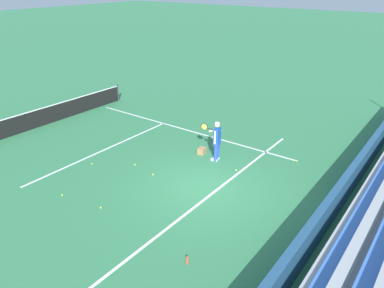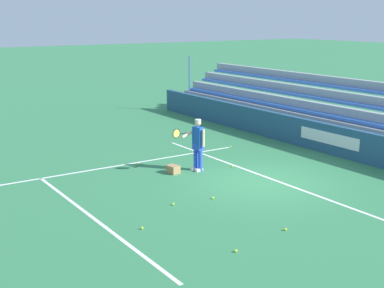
% 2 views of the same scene
% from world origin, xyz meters
% --- Properties ---
extents(ground_plane, '(160.00, 160.00, 0.00)m').
position_xyz_m(ground_plane, '(0.00, 0.00, 0.00)').
color(ground_plane, '#337A4C').
extents(court_baseline_white, '(12.00, 0.10, 0.01)m').
position_xyz_m(court_baseline_white, '(0.00, -0.50, 0.00)').
color(court_baseline_white, white).
rests_on(court_baseline_white, ground).
extents(court_sideline_white, '(0.10, 12.00, 0.01)m').
position_xyz_m(court_sideline_white, '(4.11, 4.00, 0.00)').
color(court_sideline_white, white).
rests_on(court_sideline_white, ground).
extents(court_service_line_white, '(8.22, 0.10, 0.01)m').
position_xyz_m(court_service_line_white, '(0.00, 5.50, 0.00)').
color(court_service_line_white, white).
rests_on(court_service_line_white, ground).
extents(back_wall_sponsor_board, '(25.60, 0.25, 1.10)m').
position_xyz_m(back_wall_sponsor_board, '(-0.01, -4.46, 0.55)').
color(back_wall_sponsor_board, navy).
rests_on(back_wall_sponsor_board, ground).
extents(tennis_player, '(0.59, 1.04, 1.71)m').
position_xyz_m(tennis_player, '(2.16, 0.88, 0.89)').
color(tennis_player, blue).
rests_on(tennis_player, ground).
extents(ball_box_cardboard, '(0.44, 0.36, 0.26)m').
position_xyz_m(ball_box_cardboard, '(2.31, 1.73, 0.13)').
color(ball_box_cardboard, '#A87F51').
rests_on(ball_box_cardboard, ground).
extents(tennis_ball_toward_net, '(0.07, 0.07, 0.07)m').
position_xyz_m(tennis_ball_toward_net, '(3.83, 2.26, 0.03)').
color(tennis_ball_toward_net, '#CCE533').
rests_on(tennis_ball_toward_net, ground).
extents(tennis_ball_far_left, '(0.07, 0.07, 0.07)m').
position_xyz_m(tennis_ball_far_left, '(-3.54, 3.75, 0.03)').
color(tennis_ball_far_left, '#CCE533').
rests_on(tennis_ball_far_left, ground).
extents(tennis_ball_on_baseline, '(0.07, 0.07, 0.07)m').
position_xyz_m(tennis_ball_on_baseline, '(-0.47, 2.14, 0.03)').
color(tennis_ball_on_baseline, '#CCE533').
rests_on(tennis_ball_on_baseline, ground).
extents(tennis_ball_by_box, '(0.07, 0.07, 0.07)m').
position_xyz_m(tennis_ball_by_box, '(-1.29, 4.82, 0.03)').
color(tennis_ball_by_box, '#CCE533').
rests_on(tennis_ball_by_box, ground).
extents(tennis_ball_midcourt, '(0.07, 0.07, 0.07)m').
position_xyz_m(tennis_ball_midcourt, '(4.06, -1.98, 0.03)').
color(tennis_ball_midcourt, '#CCE533').
rests_on(tennis_ball_midcourt, ground).
extents(tennis_ball_far_right, '(0.07, 0.07, 0.07)m').
position_xyz_m(tennis_ball_far_right, '(-0.28, 3.32, 0.03)').
color(tennis_ball_far_right, '#CCE533').
rests_on(tennis_ball_far_right, ground).
extents(tennis_ball_stray_back, '(0.07, 0.07, 0.07)m').
position_xyz_m(tennis_ball_stray_back, '(1.80, -0.32, 0.03)').
color(tennis_ball_stray_back, '#CCE533').
rests_on(tennis_ball_stray_back, ground).
extents(tennis_ball_near_player, '(0.07, 0.07, 0.07)m').
position_xyz_m(tennis_ball_near_player, '(-3.25, 2.02, 0.03)').
color(tennis_ball_near_player, '#CCE533').
rests_on(tennis_ball_near_player, ground).
extents(water_bottle, '(0.07, 0.07, 0.22)m').
position_xyz_m(water_bottle, '(-3.63, -1.94, 0.11)').
color(water_bottle, '#EA4C33').
rests_on(water_bottle, ground).
extents(tennis_net, '(11.09, 0.09, 1.07)m').
position_xyz_m(tennis_net, '(0.00, 10.39, 0.49)').
color(tennis_net, '#33383D').
rests_on(tennis_net, ground).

